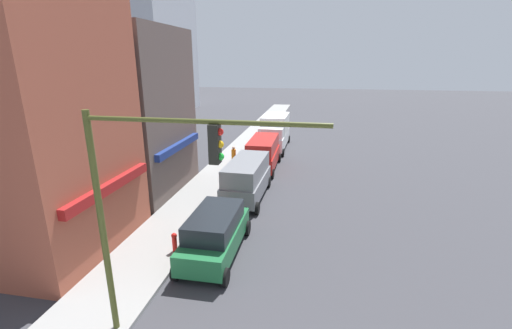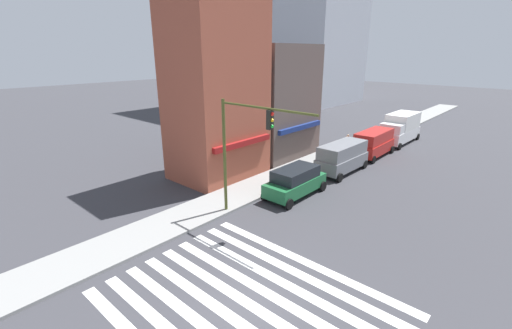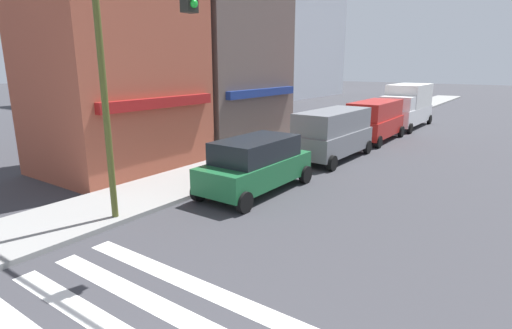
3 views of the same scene
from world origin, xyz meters
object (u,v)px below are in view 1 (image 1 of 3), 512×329
Objects in this scene: suv_green at (215,232)px; van_grey at (247,178)px; box_truck_white at (275,131)px; pedestrian_orange_vest at (234,158)px; traffic_signal at (146,191)px; van_red at (263,152)px; fire_hydrant at (174,241)px.

suv_green is 0.93× the size of van_grey.
box_truck_white reaches higher than pedestrian_orange_vest.
van_grey is 5.14m from pedestrian_orange_vest.
traffic_signal reaches higher than pedestrian_orange_vest.
traffic_signal is 1.43× the size of suv_green.
van_red reaches higher than suv_green.
traffic_signal is at bearing -1.76° from pedestrian_orange_vest.
traffic_signal reaches higher than van_red.
suv_green is 5.58× the size of fire_hydrant.
suv_green is 18.69m from box_truck_white.
traffic_signal is at bearing 179.95° from van_grey.
van_red reaches higher than fire_hydrant.
van_grey and van_red have the same top height.
box_truck_white reaches higher than van_grey.
suv_green is at bearing -3.36° from traffic_signal.
fire_hydrant is (-12.48, 1.70, -0.67)m from van_red.
fire_hydrant is at bearing 100.01° from suv_green.
van_red is at bearing -7.76° from fire_hydrant.
pedestrian_orange_vest is at bearing 6.19° from traffic_signal.
box_truck_white is (23.36, -0.27, -3.07)m from traffic_signal.
suv_green is 12.18m from van_red.
suv_green is at bearing 179.18° from van_red.
van_red is at bearing -0.93° from traffic_signal.
traffic_signal is at bearing 179.73° from box_truck_white.
van_grey is 5.87m from van_red.
van_grey reaches higher than suv_green.
box_truck_white is at bearing -0.82° from van_red.
van_grey is 12.38m from box_truck_white.
traffic_signal reaches higher than suv_green.
traffic_signal is 23.56m from box_truck_white.
pedestrian_orange_vest is 11.36m from fire_hydrant.
pedestrian_orange_vest is (15.72, 1.71, -3.59)m from traffic_signal.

